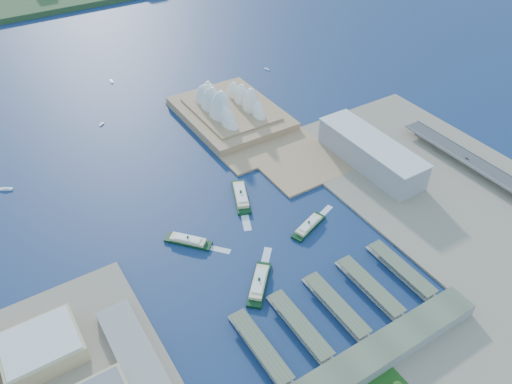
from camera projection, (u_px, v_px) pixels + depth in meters
ground at (278, 265)px, 512.19m from camera, size 3000.00×3000.00×0.00m
east_land at (474, 209)px, 577.52m from camera, size 240.00×500.00×3.00m
peninsula at (239, 122)px, 725.96m from camera, size 135.00×220.00×3.00m
opera_house at (230, 98)px, 718.73m from camera, size 134.00×180.00×58.00m
toaster_building at (371, 153)px, 632.10m from camera, size 45.00×155.00×35.00m
ferry_wharves at (336, 306)px, 465.88m from camera, size 184.00×90.00×9.30m
terminal_building at (382, 351)px, 424.23m from camera, size 200.00×28.00×12.00m
ferry_a at (188, 239)px, 533.81m from camera, size 43.89×47.50×9.76m
ferry_b at (241, 195)px, 591.00m from camera, size 38.17×62.56×11.59m
ferry_c at (259, 282)px, 487.51m from camera, size 49.88×51.87×10.85m
ferry_d at (309, 225)px, 551.86m from camera, size 52.45×29.74×9.66m
boat_a at (6, 189)px, 606.29m from camera, size 15.90×11.33×3.09m
boat_b at (102, 124)px, 722.76m from camera, size 8.68×7.55×2.32m
boat_c at (267, 69)px, 862.75m from camera, size 5.38×10.95×2.37m
boat_e at (111, 81)px, 827.02m from camera, size 5.08×11.91×2.83m
car_c at (467, 158)px, 631.76m from camera, size 1.92×4.72×1.37m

